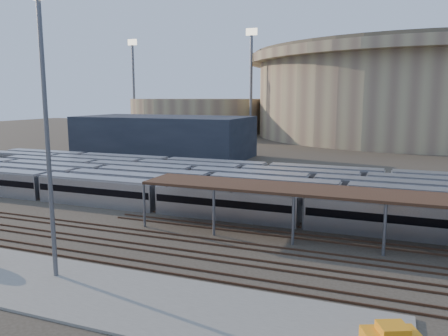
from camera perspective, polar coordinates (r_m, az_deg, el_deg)
ground at (r=46.55m, az=-2.61°, el=-9.13°), size 420.00×420.00×0.00m
apron at (r=37.16m, az=-19.76°, el=-14.40°), size 50.00×9.00×0.20m
subway_trains at (r=63.07m, az=3.63°, el=-2.55°), size 129.06×23.90×3.60m
inspection_shed at (r=45.63m, az=25.88°, el=-3.95°), size 60.30×6.00×5.30m
empty_tracks at (r=42.26m, az=-5.39°, el=-10.97°), size 170.00×9.62×0.18m
stadium at (r=180.56m, az=23.73°, el=9.04°), size 124.00×124.00×32.50m
secondary_arena at (r=187.52m, az=-3.43°, el=6.87°), size 56.00×56.00×14.00m
service_building at (r=109.51m, az=-7.83°, el=4.09°), size 42.00×20.00×10.00m
floodlight_0 at (r=157.96m, az=3.57°, el=11.39°), size 4.00×1.00×38.40m
floodlight_1 at (r=190.66m, az=-11.73°, el=10.84°), size 4.00×1.00×38.40m
floodlight_3 at (r=202.43m, az=13.47°, el=10.68°), size 4.00×1.00×38.40m
yard_light_pole at (r=36.82m, az=-22.07°, el=3.14°), size 0.80×0.36×21.80m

